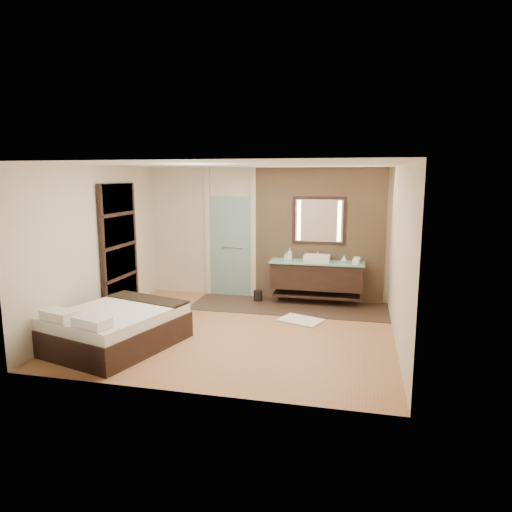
% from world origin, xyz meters
% --- Properties ---
extents(floor, '(5.00, 5.00, 0.00)m').
position_xyz_m(floor, '(0.00, 0.00, 0.00)').
color(floor, '#A66E46').
rests_on(floor, ground).
extents(tile_strip, '(3.80, 1.30, 0.01)m').
position_xyz_m(tile_strip, '(0.60, 1.60, 0.01)').
color(tile_strip, '#38291E').
rests_on(tile_strip, floor).
extents(stone_wall, '(2.60, 0.08, 2.70)m').
position_xyz_m(stone_wall, '(1.10, 2.21, 1.35)').
color(stone_wall, '#9F7C5B').
rests_on(stone_wall, floor).
extents(vanity, '(1.85, 0.55, 0.88)m').
position_xyz_m(vanity, '(1.10, 1.92, 0.58)').
color(vanity, black).
rests_on(vanity, stone_wall).
extents(mirror_unit, '(1.06, 0.04, 0.96)m').
position_xyz_m(mirror_unit, '(1.10, 2.16, 1.65)').
color(mirror_unit, black).
rests_on(mirror_unit, stone_wall).
extents(frosted_door, '(1.10, 0.12, 2.70)m').
position_xyz_m(frosted_door, '(-0.75, 2.20, 1.14)').
color(frosted_door, '#BEF0EB').
rests_on(frosted_door, floor).
extents(shoji_partition, '(0.06, 1.20, 2.40)m').
position_xyz_m(shoji_partition, '(-2.43, 0.60, 1.21)').
color(shoji_partition, black).
rests_on(shoji_partition, floor).
extents(bed, '(1.89, 2.14, 0.70)m').
position_xyz_m(bed, '(-1.59, -1.07, 0.29)').
color(bed, black).
rests_on(bed, floor).
extents(bath_mat, '(0.85, 0.73, 0.02)m').
position_xyz_m(bath_mat, '(0.95, 0.75, 0.02)').
color(bath_mat, white).
rests_on(bath_mat, floor).
extents(waste_bin, '(0.23, 0.23, 0.23)m').
position_xyz_m(waste_bin, '(-0.08, 1.85, 0.11)').
color(waste_bin, black).
rests_on(waste_bin, floor).
extents(tissue_box, '(0.14, 0.14, 0.10)m').
position_xyz_m(tissue_box, '(1.85, 1.77, 0.92)').
color(tissue_box, white).
rests_on(tissue_box, vanity).
extents(soap_bottle_a, '(0.10, 0.10, 0.25)m').
position_xyz_m(soap_bottle_a, '(0.56, 1.90, 0.99)').
color(soap_bottle_a, silver).
rests_on(soap_bottle_a, vanity).
extents(soap_bottle_b, '(0.10, 0.10, 0.17)m').
position_xyz_m(soap_bottle_b, '(0.49, 1.93, 0.95)').
color(soap_bottle_b, '#B2B2B2').
rests_on(soap_bottle_b, vanity).
extents(soap_bottle_c, '(0.13, 0.13, 0.14)m').
position_xyz_m(soap_bottle_c, '(1.62, 1.92, 0.93)').
color(soap_bottle_c, '#BDEEE5').
rests_on(soap_bottle_c, vanity).
extents(cup, '(0.14, 0.14, 0.11)m').
position_xyz_m(cup, '(1.87, 2.00, 0.92)').
color(cup, white).
rests_on(cup, vanity).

